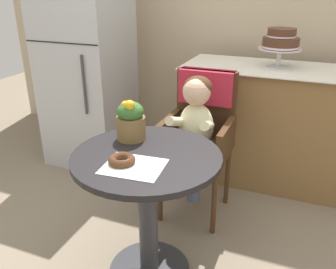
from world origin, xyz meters
name	(u,v)px	position (x,y,z in m)	size (l,w,h in m)	color
cafe_table	(148,192)	(0.00, 0.00, 0.51)	(0.72, 0.72, 0.72)	black
wicker_chair	(202,121)	(0.06, 0.72, 0.64)	(0.42, 0.45, 0.95)	#472D19
seated_child	(194,123)	(0.06, 0.57, 0.68)	(0.27, 0.32, 0.73)	beige
paper_napkin	(133,166)	(0.00, -0.14, 0.72)	(0.26, 0.22, 0.00)	white
donut_front	(122,159)	(-0.06, -0.13, 0.74)	(0.12, 0.12, 0.04)	#4C2D19
flower_vase	(131,119)	(-0.15, 0.14, 0.83)	(0.15, 0.15, 0.22)	brown
display_counter	(284,127)	(0.55, 1.30, 0.45)	(1.56, 0.62, 0.90)	olive
tiered_cake_stand	(281,42)	(0.45, 1.30, 1.08)	(0.30, 0.30, 0.28)	silver
refrigerator	(87,64)	(-1.05, 1.10, 0.85)	(0.64, 0.63, 1.70)	#B7BABF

